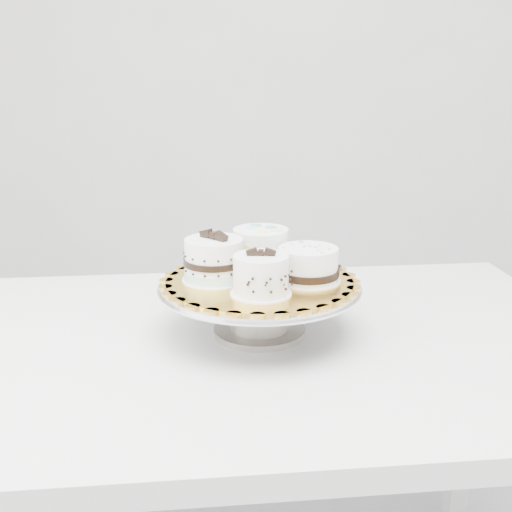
{
  "coord_description": "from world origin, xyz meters",
  "views": [
    {
      "loc": [
        0.02,
        -1.11,
        1.24
      ],
      "look_at": [
        -0.01,
        0.04,
        0.9
      ],
      "focal_mm": 45.0,
      "sensor_mm": 36.0,
      "label": 1
    }
  ],
  "objects_px": {
    "cake_dots": "(261,248)",
    "cake_ribbon": "(309,265)",
    "cake_stand": "(260,299)",
    "cake_swirl": "(261,276)",
    "cake_board": "(260,281)",
    "table": "(269,371)",
    "cake_banded": "(214,261)"
  },
  "relations": [
    {
      "from": "cake_swirl",
      "to": "cake_ribbon",
      "type": "xyz_separation_m",
      "value": [
        0.09,
        0.08,
        -0.0
      ]
    },
    {
      "from": "table",
      "to": "cake_stand",
      "type": "bearing_deg",
      "value": 129.19
    },
    {
      "from": "cake_banded",
      "to": "cake_dots",
      "type": "xyz_separation_m",
      "value": [
        0.09,
        0.08,
        0.0
      ]
    },
    {
      "from": "cake_stand",
      "to": "cake_swirl",
      "type": "xyz_separation_m",
      "value": [
        0.0,
        -0.08,
        0.07
      ]
    },
    {
      "from": "table",
      "to": "cake_banded",
      "type": "xyz_separation_m",
      "value": [
        -0.1,
        0.02,
        0.22
      ]
    },
    {
      "from": "cake_swirl",
      "to": "cake_banded",
      "type": "height_order",
      "value": "cake_banded"
    },
    {
      "from": "table",
      "to": "cake_stand",
      "type": "height_order",
      "value": "cake_stand"
    },
    {
      "from": "cake_stand",
      "to": "table",
      "type": "bearing_deg",
      "value": -43.29
    },
    {
      "from": "cake_banded",
      "to": "cake_dots",
      "type": "relative_size",
      "value": 1.17
    },
    {
      "from": "cake_banded",
      "to": "cake_ribbon",
      "type": "bearing_deg",
      "value": 40.1
    },
    {
      "from": "table",
      "to": "cake_board",
      "type": "height_order",
      "value": "cake_board"
    },
    {
      "from": "cake_board",
      "to": "cake_ribbon",
      "type": "relative_size",
      "value": 2.65
    },
    {
      "from": "cake_stand",
      "to": "cake_ribbon",
      "type": "xyz_separation_m",
      "value": [
        0.09,
        -0.0,
        0.07
      ]
    },
    {
      "from": "cake_swirl",
      "to": "cake_stand",
      "type": "bearing_deg",
      "value": 93.58
    },
    {
      "from": "cake_board",
      "to": "table",
      "type": "bearing_deg",
      "value": -43.29
    },
    {
      "from": "cake_banded",
      "to": "cake_board",
      "type": "bearing_deg",
      "value": 40.98
    },
    {
      "from": "cake_dots",
      "to": "cake_ribbon",
      "type": "relative_size",
      "value": 0.99
    },
    {
      "from": "table",
      "to": "cake_ribbon",
      "type": "height_order",
      "value": "cake_ribbon"
    },
    {
      "from": "cake_swirl",
      "to": "cake_dots",
      "type": "relative_size",
      "value": 0.83
    },
    {
      "from": "cake_dots",
      "to": "cake_ribbon",
      "type": "bearing_deg",
      "value": -48.43
    },
    {
      "from": "cake_dots",
      "to": "cake_swirl",
      "type": "bearing_deg",
      "value": -96.76
    },
    {
      "from": "table",
      "to": "cake_swirl",
      "type": "bearing_deg",
      "value": -110.41
    },
    {
      "from": "cake_ribbon",
      "to": "cake_board",
      "type": "bearing_deg",
      "value": -168.99
    },
    {
      "from": "cake_banded",
      "to": "cake_dots",
      "type": "distance_m",
      "value": 0.12
    },
    {
      "from": "table",
      "to": "cake_stand",
      "type": "distance_m",
      "value": 0.14
    },
    {
      "from": "cake_dots",
      "to": "cake_ribbon",
      "type": "xyz_separation_m",
      "value": [
        0.09,
        -0.08,
        -0.01
      ]
    },
    {
      "from": "cake_stand",
      "to": "cake_board",
      "type": "height_order",
      "value": "cake_board"
    },
    {
      "from": "cake_banded",
      "to": "cake_dots",
      "type": "height_order",
      "value": "cake_banded"
    },
    {
      "from": "cake_stand",
      "to": "cake_ribbon",
      "type": "distance_m",
      "value": 0.11
    },
    {
      "from": "cake_swirl",
      "to": "table",
      "type": "bearing_deg",
      "value": 77.96
    },
    {
      "from": "cake_board",
      "to": "cake_banded",
      "type": "xyz_separation_m",
      "value": [
        -0.08,
        -0.0,
        0.04
      ]
    },
    {
      "from": "cake_dots",
      "to": "cake_ribbon",
      "type": "height_order",
      "value": "cake_dots"
    }
  ]
}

